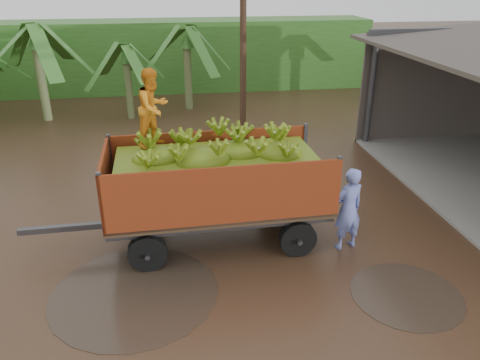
% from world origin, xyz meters
% --- Properties ---
extents(ground, '(100.00, 100.00, 0.00)m').
position_xyz_m(ground, '(0.00, 0.00, 0.00)').
color(ground, black).
rests_on(ground, ground).
extents(hedge_north, '(22.00, 3.00, 3.60)m').
position_xyz_m(hedge_north, '(-2.00, 16.00, 1.80)').
color(hedge_north, '#2D661E').
rests_on(hedge_north, ground).
extents(banana_trailer, '(7.01, 2.56, 4.05)m').
position_xyz_m(banana_trailer, '(-0.96, -0.28, 1.52)').
color(banana_trailer, '#B73F1A').
rests_on(banana_trailer, ground).
extents(man_blue, '(0.83, 0.66, 1.98)m').
position_xyz_m(man_blue, '(1.95, -1.15, 0.99)').
color(man_blue, '#717ECE').
rests_on(man_blue, ground).
extents(utility_pole, '(1.20, 0.24, 7.30)m').
position_xyz_m(utility_pole, '(0.89, 7.32, 3.70)').
color(utility_pole, '#47301E').
rests_on(utility_pole, ground).
extents(banana_plants, '(23.85, 20.35, 4.43)m').
position_xyz_m(banana_plants, '(-7.38, 6.15, 1.85)').
color(banana_plants, '#2D661E').
rests_on(banana_plants, ground).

